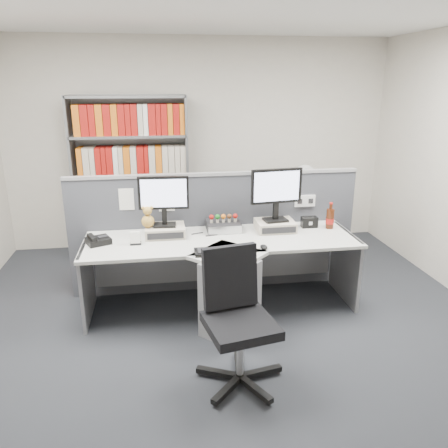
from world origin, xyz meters
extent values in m
plane|color=#2E3036|center=(0.00, 0.00, 0.00)|extent=(5.50, 5.50, 0.00)
cube|color=beige|center=(0.00, 2.75, 1.35)|extent=(5.00, 0.04, 2.70)
cube|color=#43454C|center=(0.00, 1.25, 0.62)|extent=(3.00, 0.05, 1.25)
cube|color=#9E9DA3|center=(0.00, 1.25, 1.26)|extent=(3.00, 0.07, 0.03)
cube|color=white|center=(0.95, 1.22, 0.95)|extent=(0.22, 0.04, 0.12)
cube|color=white|center=(-0.90, 1.22, 1.05)|extent=(0.16, 0.00, 0.22)
cube|color=white|center=(-0.50, 1.22, 1.05)|extent=(0.16, 0.00, 0.22)
cube|color=white|center=(0.70, 1.22, 1.05)|extent=(0.16, 0.00, 0.22)
cube|color=silver|center=(0.00, 0.82, 0.70)|extent=(2.60, 0.80, 0.03)
cube|color=silver|center=(0.00, 0.42, 0.70)|extent=(0.74, 0.74, 0.03)
cube|color=gray|center=(0.00, 0.30, 0.34)|extent=(0.57, 0.57, 0.69)
cube|color=gray|center=(-1.28, 0.82, 0.36)|extent=(0.03, 0.70, 0.72)
cube|color=gray|center=(1.28, 0.82, 0.36)|extent=(0.03, 0.70, 0.72)
cube|color=gray|center=(0.00, 1.18, 0.35)|extent=(2.50, 0.02, 0.45)
cube|color=beige|center=(-0.53, 0.98, 0.77)|extent=(0.38, 0.30, 0.10)
cube|color=black|center=(-0.53, 0.83, 0.77)|extent=(0.34, 0.01, 0.06)
cube|color=beige|center=(0.57, 0.98, 0.77)|extent=(0.38, 0.30, 0.10)
cube|color=black|center=(0.57, 0.83, 0.77)|extent=(0.34, 0.01, 0.06)
cube|color=black|center=(-0.53, 0.98, 0.83)|extent=(0.22, 0.17, 0.02)
cube|color=black|center=(-0.53, 0.98, 0.92)|extent=(0.05, 0.03, 0.17)
cube|color=black|center=(-0.53, 0.98, 1.15)|extent=(0.48, 0.07, 0.32)
cube|color=#CCD4FD|center=(-0.53, 0.96, 1.15)|extent=(0.43, 0.03, 0.27)
cube|color=black|center=(0.57, 0.98, 0.83)|extent=(0.25, 0.19, 0.02)
cube|color=black|center=(0.57, 0.98, 0.92)|extent=(0.06, 0.04, 0.19)
cube|color=black|center=(0.57, 0.98, 1.18)|extent=(0.52, 0.10, 0.34)
cube|color=#CCD4FD|center=(0.57, 0.96, 1.18)|extent=(0.46, 0.06, 0.29)
cube|color=black|center=(0.05, 1.07, 0.76)|extent=(0.33, 0.29, 0.09)
cube|color=silver|center=(0.05, 0.92, 0.76)|extent=(0.33, 0.01, 0.08)
cylinder|color=beige|center=(-0.07, 1.05, 0.83)|extent=(0.03, 0.03, 0.03)
sphere|color=#A5140F|center=(-0.07, 1.05, 0.87)|extent=(0.05, 0.05, 0.05)
cylinder|color=beige|center=(-0.01, 1.05, 0.83)|extent=(0.03, 0.03, 0.03)
sphere|color=#19721E|center=(-0.01, 1.05, 0.87)|extent=(0.05, 0.05, 0.05)
cylinder|color=beige|center=(0.05, 1.05, 0.83)|extent=(0.03, 0.03, 0.03)
sphere|color=orange|center=(0.05, 1.05, 0.87)|extent=(0.05, 0.05, 0.05)
cylinder|color=beige|center=(0.11, 1.05, 0.83)|extent=(0.03, 0.03, 0.03)
sphere|color=#593319|center=(0.11, 1.05, 0.87)|extent=(0.05, 0.05, 0.05)
cylinder|color=beige|center=(0.17, 1.05, 0.83)|extent=(0.03, 0.03, 0.03)
sphere|color=#A5140F|center=(0.17, 1.05, 0.87)|extent=(0.05, 0.05, 0.05)
cube|color=black|center=(-0.05, 0.46, 0.73)|extent=(0.48, 0.18, 0.03)
cube|color=black|center=(-0.05, 0.46, 0.75)|extent=(0.43, 0.13, 0.01)
ellipsoid|color=black|center=(0.34, 0.48, 0.74)|extent=(0.06, 0.10, 0.04)
cube|color=black|center=(-1.15, 0.85, 0.75)|extent=(0.26, 0.25, 0.06)
cube|color=black|center=(-1.20, 0.83, 0.79)|extent=(0.11, 0.17, 0.03)
cube|color=black|center=(-1.10, 0.87, 0.78)|extent=(0.11, 0.09, 0.01)
cube|color=black|center=(-0.81, 0.78, 0.73)|extent=(0.10, 0.06, 0.02)
cube|color=white|center=(-0.81, 0.76, 0.79)|extent=(0.09, 0.04, 0.10)
cube|color=white|center=(-0.81, 0.80, 0.79)|extent=(0.09, 0.04, 0.10)
sphere|color=#B58C3C|center=(-0.69, 0.96, 0.88)|extent=(0.12, 0.12, 0.12)
sphere|color=#B58C3C|center=(-0.69, 0.96, 0.99)|extent=(0.08, 0.08, 0.08)
sphere|color=#B58C3C|center=(-0.73, 0.96, 1.02)|extent=(0.03, 0.03, 0.03)
sphere|color=#B58C3C|center=(-0.65, 0.96, 1.02)|extent=(0.03, 0.03, 0.03)
cube|color=black|center=(0.94, 1.03, 0.77)|extent=(0.16, 0.09, 0.11)
cylinder|color=#3F190A|center=(1.14, 0.96, 0.82)|extent=(0.08, 0.08, 0.20)
cylinder|color=#A5140F|center=(1.14, 0.96, 0.80)|extent=(0.08, 0.08, 0.06)
cylinder|color=#3F190A|center=(1.14, 0.96, 0.95)|extent=(0.03, 0.03, 0.06)
cylinder|color=#A5140F|center=(1.14, 0.96, 0.98)|extent=(0.04, 0.04, 0.01)
cube|color=gray|center=(-1.59, 2.45, 1.00)|extent=(0.03, 0.40, 2.00)
cube|color=gray|center=(-0.21, 2.45, 1.00)|extent=(0.03, 0.40, 2.00)
cube|color=gray|center=(-0.90, 2.64, 1.00)|extent=(1.40, 0.02, 2.00)
cube|color=gray|center=(-0.90, 2.45, 0.02)|extent=(1.38, 0.40, 0.03)
cube|color=gray|center=(-0.90, 2.45, 0.52)|extent=(1.38, 0.40, 0.03)
cube|color=gray|center=(-0.90, 2.45, 1.02)|extent=(1.38, 0.40, 0.03)
cube|color=gray|center=(-0.90, 2.45, 1.52)|extent=(1.38, 0.40, 0.03)
cube|color=gray|center=(-0.90, 2.45, 1.98)|extent=(1.38, 0.40, 0.03)
cube|color=#A5140F|center=(-0.90, 2.42, 0.22)|extent=(1.24, 0.28, 0.36)
cube|color=orange|center=(-0.90, 2.42, 0.72)|extent=(1.24, 0.28, 0.36)
cube|color=beige|center=(-0.90, 2.42, 1.21)|extent=(1.24, 0.28, 0.36)
cube|color=white|center=(-0.90, 2.42, 1.71)|extent=(1.24, 0.28, 0.36)
cube|color=gray|center=(1.20, 2.00, 0.35)|extent=(0.45, 0.60, 0.70)
cube|color=black|center=(1.20, 1.70, 0.52)|extent=(0.40, 0.02, 0.28)
cube|color=black|center=(1.20, 1.70, 0.20)|extent=(0.40, 0.02, 0.28)
cylinder|color=white|center=(1.20, 2.00, 0.71)|extent=(0.17, 0.17, 0.03)
cylinder|color=white|center=(1.20, 2.00, 0.81)|extent=(0.03, 0.03, 0.17)
cylinder|color=white|center=(1.20, 1.98, 1.04)|extent=(0.28, 0.05, 0.28)
cylinder|color=silver|center=(1.20, 2.01, 1.04)|extent=(0.28, 0.04, 0.28)
cylinder|color=silver|center=(-0.04, -0.38, 0.26)|extent=(0.05, 0.05, 0.41)
cube|color=black|center=(-0.04, -0.38, 0.48)|extent=(0.56, 0.56, 0.07)
cube|color=black|center=(-0.08, -0.17, 0.77)|extent=(0.43, 0.19, 0.48)
cube|color=black|center=(0.15, -0.34, 0.05)|extent=(0.31, 0.11, 0.04)
cylinder|color=black|center=(0.27, -0.32, 0.03)|extent=(0.05, 0.05, 0.03)
cube|color=black|center=(-0.01, -0.19, 0.05)|extent=(0.09, 0.31, 0.04)
cylinder|color=black|center=(0.00, -0.07, 0.03)|extent=(0.05, 0.05, 0.03)
cube|color=black|center=(-0.20, -0.30, 0.05)|extent=(0.30, 0.18, 0.04)
cylinder|color=black|center=(-0.32, -0.25, 0.03)|extent=(0.05, 0.05, 0.03)
cube|color=black|center=(-0.16, -0.51, 0.05)|extent=(0.25, 0.26, 0.04)
cylinder|color=black|center=(-0.25, -0.60, 0.03)|extent=(0.05, 0.05, 0.03)
cube|color=black|center=(0.05, -0.54, 0.05)|extent=(0.20, 0.30, 0.04)
cylinder|color=black|center=(0.12, -0.65, 0.03)|extent=(0.05, 0.05, 0.03)
camera|label=1|loc=(-0.57, -3.12, 2.16)|focal=35.49mm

